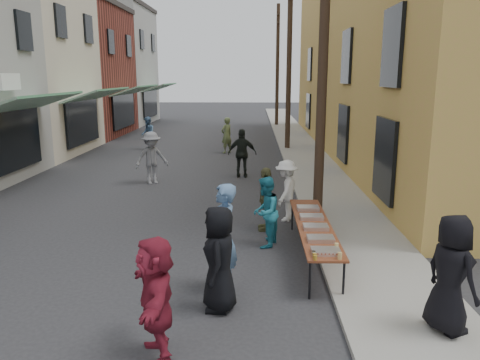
# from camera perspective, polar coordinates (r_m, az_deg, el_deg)

# --- Properties ---
(ground) EXTENTS (120.00, 120.00, 0.00)m
(ground) POSITION_cam_1_polar(r_m,az_deg,el_deg) (10.49, -12.52, -8.90)
(ground) COLOR #28282B
(ground) RESTS_ON ground
(sidewalk) EXTENTS (2.20, 60.00, 0.10)m
(sidewalk) POSITION_cam_1_polar(r_m,az_deg,el_deg) (24.86, 7.38, 3.82)
(sidewalk) COLOR gray
(sidewalk) RESTS_ON ground
(storefront_row) EXTENTS (8.00, 37.00, 9.00)m
(storefront_row) POSITION_cam_1_polar(r_m,az_deg,el_deg) (27.45, -26.10, 12.03)
(storefront_row) COLOR maroon
(storefront_row) RESTS_ON ground
(building_ochre) EXTENTS (10.00, 28.00, 10.00)m
(building_ochre) POSITION_cam_1_polar(r_m,az_deg,el_deg) (25.00, 22.47, 14.43)
(building_ochre) COLOR gold
(building_ochre) RESTS_ON ground
(utility_pole_near) EXTENTS (0.26, 0.26, 9.00)m
(utility_pole_near) POSITION_cam_1_polar(r_m,az_deg,el_deg) (12.60, 10.14, 15.62)
(utility_pole_near) COLOR #2D2116
(utility_pole_near) RESTS_ON ground
(utility_pole_mid) EXTENTS (0.26, 0.26, 9.00)m
(utility_pole_mid) POSITION_cam_1_polar(r_m,az_deg,el_deg) (24.53, 6.00, 14.17)
(utility_pole_mid) COLOR #2D2116
(utility_pole_mid) RESTS_ON ground
(utility_pole_far) EXTENTS (0.26, 0.26, 9.00)m
(utility_pole_far) POSITION_cam_1_polar(r_m,az_deg,el_deg) (36.51, 4.59, 13.65)
(utility_pole_far) COLOR #2D2116
(utility_pole_far) RESTS_ON ground
(serving_table) EXTENTS (0.70, 4.00, 0.75)m
(serving_table) POSITION_cam_1_polar(r_m,az_deg,el_deg) (9.97, 8.98, -5.56)
(serving_table) COLOR #5F2816
(serving_table) RESTS_ON ground
(catering_tray_sausage) EXTENTS (0.50, 0.33, 0.08)m
(catering_tray_sausage) POSITION_cam_1_polar(r_m,az_deg,el_deg) (8.40, 10.41, -8.55)
(catering_tray_sausage) COLOR maroon
(catering_tray_sausage) RESTS_ON serving_table
(catering_tray_foil_b) EXTENTS (0.50, 0.33, 0.08)m
(catering_tray_foil_b) POSITION_cam_1_polar(r_m,az_deg,el_deg) (9.00, 9.79, -7.07)
(catering_tray_foil_b) COLOR #B2B2B7
(catering_tray_foil_b) RESTS_ON serving_table
(catering_tray_buns) EXTENTS (0.50, 0.33, 0.08)m
(catering_tray_buns) POSITION_cam_1_polar(r_m,az_deg,el_deg) (9.66, 9.22, -5.68)
(catering_tray_buns) COLOR tan
(catering_tray_buns) RESTS_ON serving_table
(catering_tray_foil_d) EXTENTS (0.50, 0.33, 0.08)m
(catering_tray_foil_d) POSITION_cam_1_polar(r_m,az_deg,el_deg) (10.32, 8.72, -4.47)
(catering_tray_foil_d) COLOR #B2B2B7
(catering_tray_foil_d) RESTS_ON serving_table
(catering_tray_buns_end) EXTENTS (0.50, 0.33, 0.08)m
(catering_tray_buns_end) POSITION_cam_1_polar(r_m,az_deg,el_deg) (10.99, 8.29, -3.40)
(catering_tray_buns_end) COLOR tan
(catering_tray_buns_end) RESTS_ON serving_table
(condiment_jar_a) EXTENTS (0.07, 0.07, 0.08)m
(condiment_jar_a) POSITION_cam_1_polar(r_m,az_deg,el_deg) (8.09, 9.16, -9.34)
(condiment_jar_a) COLOR #A57F26
(condiment_jar_a) RESTS_ON serving_table
(condiment_jar_b) EXTENTS (0.07, 0.07, 0.08)m
(condiment_jar_b) POSITION_cam_1_polar(r_m,az_deg,el_deg) (8.18, 9.07, -9.08)
(condiment_jar_b) COLOR #A57F26
(condiment_jar_b) RESTS_ON serving_table
(condiment_jar_c) EXTENTS (0.07, 0.07, 0.08)m
(condiment_jar_c) POSITION_cam_1_polar(r_m,az_deg,el_deg) (8.28, 8.99, -8.82)
(condiment_jar_c) COLOR #A57F26
(condiment_jar_c) RESTS_ON serving_table
(cup_stack) EXTENTS (0.08, 0.08, 0.12)m
(cup_stack) POSITION_cam_1_polar(r_m,az_deg,el_deg) (8.20, 12.07, -9.02)
(cup_stack) COLOR tan
(cup_stack) RESTS_ON serving_table
(guest_front_a) EXTENTS (0.57, 0.87, 1.76)m
(guest_front_a) POSITION_cam_1_polar(r_m,az_deg,el_deg) (7.72, -2.54, -9.56)
(guest_front_a) COLOR black
(guest_front_a) RESTS_ON ground
(guest_front_b) EXTENTS (0.51, 0.74, 1.97)m
(guest_front_b) POSITION_cam_1_polar(r_m,az_deg,el_deg) (8.33, -2.04, -7.10)
(guest_front_b) COLOR #50729C
(guest_front_b) RESTS_ON ground
(guest_front_c) EXTENTS (0.81, 0.93, 1.61)m
(guest_front_c) POSITION_cam_1_polar(r_m,az_deg,el_deg) (10.52, 3.10, -3.92)
(guest_front_c) COLOR teal
(guest_front_c) RESTS_ON ground
(guest_front_d) EXTENTS (0.92, 1.20, 1.64)m
(guest_front_d) POSITION_cam_1_polar(r_m,az_deg,el_deg) (12.45, 5.65, -1.29)
(guest_front_d) COLOR white
(guest_front_d) RESTS_ON ground
(guest_front_e) EXTENTS (0.39, 0.94, 1.60)m
(guest_front_e) POSITION_cam_1_polar(r_m,az_deg,el_deg) (11.64, 3.17, -2.32)
(guest_front_e) COLOR brown
(guest_front_e) RESTS_ON ground
(guest_queue_back) EXTENTS (0.94, 1.69, 1.74)m
(guest_queue_back) POSITION_cam_1_polar(r_m,az_deg,el_deg) (6.59, -10.23, -13.93)
(guest_queue_back) COLOR maroon
(guest_queue_back) RESTS_ON ground
(server) EXTENTS (0.87, 1.02, 1.78)m
(server) POSITION_cam_1_polar(r_m,az_deg,el_deg) (7.53, 24.31, -10.40)
(server) COLOR black
(server) RESTS_ON sidewalk
(passerby_left) EXTENTS (1.39, 1.19, 1.87)m
(passerby_left) POSITION_cam_1_polar(r_m,az_deg,el_deg) (16.95, -10.71, 2.66)
(passerby_left) COLOR slate
(passerby_left) RESTS_ON ground
(passerby_mid) EXTENTS (1.10, 0.49, 1.85)m
(passerby_mid) POSITION_cam_1_polar(r_m,az_deg,el_deg) (17.73, 0.28, 3.27)
(passerby_mid) COLOR black
(passerby_mid) RESTS_ON ground
(passerby_right) EXTENTS (0.76, 0.76, 1.78)m
(passerby_right) POSITION_cam_1_polar(r_m,az_deg,el_deg) (23.45, -1.65, 5.47)
(passerby_right) COLOR #5A693D
(passerby_right) RESTS_ON ground
(passerby_far) EXTENTS (0.87, 0.99, 1.72)m
(passerby_far) POSITION_cam_1_polar(r_m,az_deg,el_deg) (25.00, -11.16, 5.61)
(passerby_far) COLOR #4E7298
(passerby_far) RESTS_ON ground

